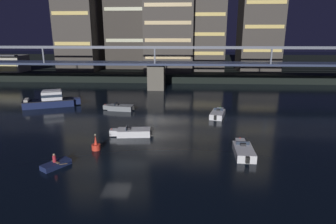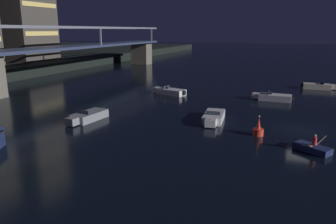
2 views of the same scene
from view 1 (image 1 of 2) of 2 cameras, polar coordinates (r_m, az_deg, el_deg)
ground_plane at (r=26.68m, az=-10.65°, el=-10.78°), size 400.00×400.00×0.00m
far_riverbank at (r=110.78m, az=0.08°, el=9.78°), size 240.00×80.00×2.20m
river_bridge at (r=62.81m, az=-2.40°, el=8.80°), size 101.67×6.40×9.38m
tower_west_low at (r=84.60m, az=-18.02°, el=20.95°), size 10.23×11.95×38.01m
tower_central at (r=78.79m, az=0.26°, el=16.10°), size 12.57×13.41×21.51m
tower_east_tall at (r=83.43m, az=7.11°, el=17.23°), size 11.48×13.75×25.26m
tower_east_low at (r=82.29m, az=18.40°, el=18.21°), size 10.66×9.10×29.78m
waterfront_pavilion at (r=89.21m, az=-30.62°, el=8.54°), size 12.40×7.40×4.70m
cabin_cruiser_near_left at (r=51.40m, az=-22.75°, el=2.20°), size 9.25×5.48×2.79m
speedboat_near_center at (r=45.83m, az=-9.83°, el=0.89°), size 5.23×2.24×1.16m
speedboat_near_right at (r=29.45m, az=15.10°, el=-7.61°), size 1.96×5.21×1.16m
speedboat_mid_left at (r=33.94m, az=-7.33°, el=-4.12°), size 5.23×2.18×1.16m
speedboat_mid_center at (r=42.12m, az=10.10°, el=-0.40°), size 2.75×5.19×1.16m
channel_buoy at (r=30.50m, az=-14.46°, el=-6.64°), size 0.90×0.90×1.76m
dinghy_with_paddler at (r=27.90m, az=-21.85°, el=-9.85°), size 2.70×2.78×1.36m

